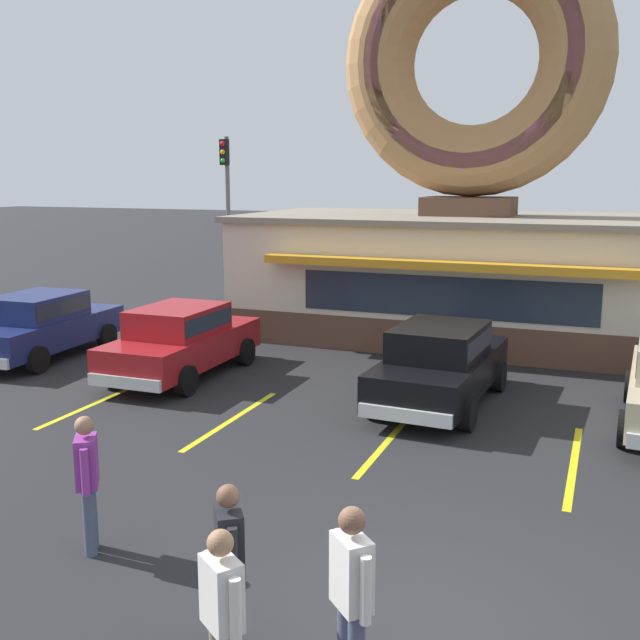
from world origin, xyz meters
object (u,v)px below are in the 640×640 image
car_red (181,338)px  pedestrian_leather_jacket_man (88,477)px  trash_bin (257,321)px  car_black (440,361)px  traffic_light_pole (227,196)px  pedestrian_blue_sweater_man (351,594)px  pedestrian_clipboard_woman (230,560)px  pedestrian_hooded_kid (222,615)px  car_navy (41,323)px

car_red → pedestrian_leather_jacket_man: bearing=-66.1°
car_red → trash_bin: car_red is taller
pedestrian_leather_jacket_man → trash_bin: 11.98m
car_black → traffic_light_pole: bearing=134.7°
pedestrian_blue_sweater_man → pedestrian_clipboard_woman: size_ratio=1.06×
pedestrian_hooded_kid → trash_bin: pedestrian_hooded_kid is taller
trash_bin → traffic_light_pole: traffic_light_pole is taller
car_navy → pedestrian_blue_sweater_man: size_ratio=2.63×
pedestrian_leather_jacket_man → pedestrian_clipboard_woman: 2.68m
car_navy → car_black: bearing=-1.4°
pedestrian_clipboard_woman → pedestrian_blue_sweater_man: bearing=-10.4°
car_red → car_black: bearing=0.1°
pedestrian_blue_sweater_man → pedestrian_hooded_kid: (-0.91, -0.57, -0.06)m
pedestrian_blue_sweater_man → traffic_light_pole: bearing=120.9°
car_navy → pedestrian_hooded_kid: pedestrian_hooded_kid is taller
pedestrian_hooded_kid → pedestrian_leather_jacket_man: size_ratio=0.98×
pedestrian_blue_sweater_man → pedestrian_hooded_kid: bearing=-147.8°
car_black → pedestrian_blue_sweater_man: (1.14, -8.62, 0.12)m
car_red → pedestrian_blue_sweater_man: pedestrian_blue_sweater_man is taller
car_red → pedestrian_blue_sweater_man: bearing=-51.0°
pedestrian_blue_sweater_man → traffic_light_pole: traffic_light_pole is taller
car_navy → car_red: bearing=-3.5°
traffic_light_pole → pedestrian_hooded_kid: bearing=-61.9°
pedestrian_leather_jacket_man → trash_bin: size_ratio=1.74×
car_red → car_black: size_ratio=0.99×
car_red → trash_bin: 4.19m
pedestrian_leather_jacket_man → traffic_light_pole: traffic_light_pole is taller
car_red → pedestrian_clipboard_woman: bearing=-55.8°
car_red → car_navy: 4.14m
pedestrian_hooded_kid → pedestrian_clipboard_woman: (-0.36, 0.81, -0.00)m
car_black → trash_bin: size_ratio=4.76×
car_navy → trash_bin: 5.57m
car_navy → pedestrian_leather_jacket_man: pedestrian_leather_jacket_man is taller
pedestrian_hooded_kid → pedestrian_leather_jacket_man: 3.39m
car_black → pedestrian_blue_sweater_man: size_ratio=2.63×
trash_bin → traffic_light_pole: 8.02m
car_black → pedestrian_blue_sweater_man: 8.70m
pedestrian_blue_sweater_man → trash_bin: bearing=119.3°
traffic_light_pole → car_red: bearing=-67.2°
car_navy → pedestrian_blue_sweater_man: (11.11, -8.86, 0.12)m
trash_bin → car_red: bearing=-87.4°
pedestrian_blue_sweater_man → pedestrian_leather_jacket_man: bearing=160.8°
car_navy → pedestrian_hooded_kid: size_ratio=2.79×
pedestrian_leather_jacket_man → pedestrian_clipboard_woman: size_ratio=1.02×
car_navy → pedestrian_hooded_kid: (10.20, -9.43, 0.05)m
car_red → trash_bin: (-0.19, 4.17, -0.37)m
pedestrian_blue_sweater_man → pedestrian_hooded_kid: 1.08m
car_navy → pedestrian_hooded_kid: bearing=-42.8°
pedestrian_hooded_kid → car_red: bearing=123.4°
pedestrian_blue_sweater_man → trash_bin: pedestrian_blue_sweater_man is taller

